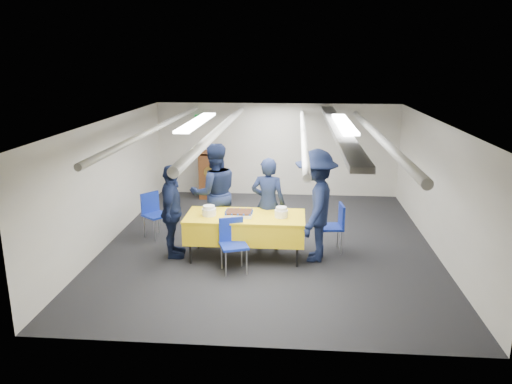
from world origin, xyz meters
TOP-DOWN VIEW (x-y plane):
  - ground at (0.00, 0.00)m, footprint 7.00×7.00m
  - room_shell at (0.09, 0.41)m, footprint 6.00×7.00m
  - serving_table at (-0.37, -0.71)m, footprint 2.04×0.94m
  - sheet_cake at (-0.48, -0.73)m, footprint 0.48×0.37m
  - plate_stack_left at (-0.99, -0.76)m, footprint 0.25×0.25m
  - plate_stack_right at (0.25, -0.76)m, footprint 0.23×0.23m
  - podium at (-1.60, 3.05)m, footprint 0.62×0.53m
  - chair_near at (-0.52, -1.25)m, footprint 0.54×0.54m
  - chair_right at (1.20, -0.27)m, footprint 0.47×0.47m
  - chair_left at (-2.25, 0.20)m, footprint 0.59×0.59m
  - sailor_a at (-0.01, -0.23)m, footprint 0.67×0.49m
  - sailor_b at (-1.02, 0.04)m, footprint 1.11×1.00m
  - sailor_c at (-1.64, -0.76)m, footprint 0.51×1.00m
  - sailor_d at (0.82, -0.68)m, footprint 0.92×1.35m

SIDE VIEW (x-z plane):
  - ground at x=0.00m, z-range 0.00..0.00m
  - chair_near at x=-0.52m, z-range 0.10..0.97m
  - chair_right at x=1.20m, z-range 0.10..0.97m
  - chair_left at x=-2.25m, z-range 0.10..0.97m
  - serving_table at x=-0.37m, z-range 0.17..0.94m
  - podium at x=-1.60m, z-range -0.01..1.24m
  - sheet_cake at x=-0.48m, z-range 0.77..0.85m
  - sailor_c at x=-1.64m, z-range 0.00..1.64m
  - sailor_a at x=-0.01m, z-range 0.00..1.69m
  - plate_stack_left at x=-0.99m, z-range 0.76..0.94m
  - plate_stack_right at x=0.25m, z-range 0.76..0.94m
  - sailor_b at x=-1.02m, z-range 0.00..1.88m
  - sailor_d at x=0.82m, z-range 0.00..1.93m
  - room_shell at x=0.09m, z-range 0.66..2.96m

